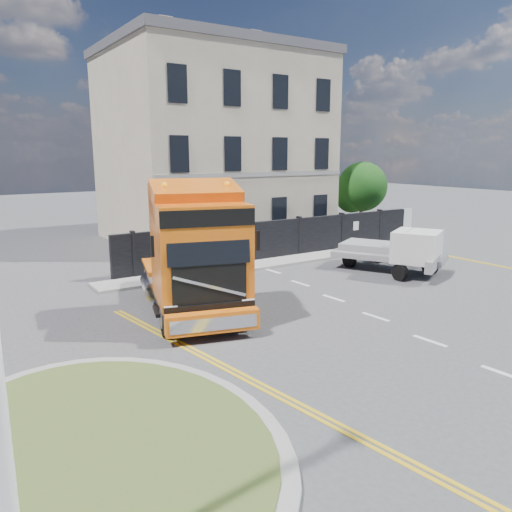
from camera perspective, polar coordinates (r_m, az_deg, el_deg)
ground at (r=15.60m, az=4.85°, el=-8.46°), size 120.00×120.00×0.00m
traffic_island at (r=10.23m, az=-17.71°, el=-20.06°), size 6.80×6.80×0.17m
hoarding_fence at (r=26.14m, az=4.12°, el=2.08°), size 18.80×0.25×2.00m
georgian_building at (r=31.80m, az=-4.95°, el=12.43°), size 12.30×10.30×12.80m
tree at (r=33.34m, az=11.77°, el=7.50°), size 3.20×3.20×4.80m
pavement_far at (r=25.28m, az=4.32°, el=-0.42°), size 20.00×1.60×0.12m
truck at (r=16.45m, az=-6.90°, el=-0.31°), size 4.59×7.78×4.38m
flatbed_pickup at (r=23.09m, az=16.72°, el=0.60°), size 4.05×5.47×2.06m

